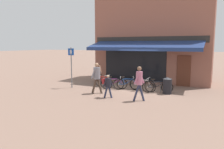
{
  "coord_description": "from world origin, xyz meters",
  "views": [
    {
      "loc": [
        4.68,
        -12.73,
        2.81
      ],
      "look_at": [
        -0.95,
        -1.26,
        1.05
      ],
      "focal_mm": 35.0,
      "sensor_mm": 36.0,
      "label": 1
    }
  ],
  "objects_px": {
    "parking_sign": "(71,63)",
    "bicycle_purple": "(114,83)",
    "pedestrian_adult": "(97,75)",
    "bicycle_black": "(157,87)",
    "pedestrian_second_adult": "(139,80)",
    "pedestrian_child": "(108,84)",
    "bicycle_silver": "(142,85)",
    "bicycle_red": "(103,81)",
    "bicycle_blue": "(127,84)",
    "litter_bin": "(167,86)"
  },
  "relations": [
    {
      "from": "pedestrian_second_adult",
      "to": "litter_bin",
      "type": "relative_size",
      "value": 1.83
    },
    {
      "from": "bicycle_blue",
      "to": "pedestrian_child",
      "type": "distance_m",
      "value": 2.48
    },
    {
      "from": "bicycle_blue",
      "to": "litter_bin",
      "type": "height_order",
      "value": "litter_bin"
    },
    {
      "from": "bicycle_purple",
      "to": "bicycle_blue",
      "type": "relative_size",
      "value": 1.04
    },
    {
      "from": "pedestrian_adult",
      "to": "parking_sign",
      "type": "height_order",
      "value": "parking_sign"
    },
    {
      "from": "bicycle_purple",
      "to": "litter_bin",
      "type": "height_order",
      "value": "litter_bin"
    },
    {
      "from": "pedestrian_adult",
      "to": "pedestrian_second_adult",
      "type": "height_order",
      "value": "pedestrian_adult"
    },
    {
      "from": "bicycle_purple",
      "to": "pedestrian_child",
      "type": "xyz_separation_m",
      "value": [
        0.69,
        -2.22,
        0.4
      ]
    },
    {
      "from": "pedestrian_adult",
      "to": "litter_bin",
      "type": "bearing_deg",
      "value": 22.99
    },
    {
      "from": "litter_bin",
      "to": "bicycle_red",
      "type": "bearing_deg",
      "value": 178.56
    },
    {
      "from": "pedestrian_adult",
      "to": "pedestrian_second_adult",
      "type": "distance_m",
      "value": 2.81
    },
    {
      "from": "bicycle_silver",
      "to": "litter_bin",
      "type": "distance_m",
      "value": 1.49
    },
    {
      "from": "bicycle_blue",
      "to": "pedestrian_adult",
      "type": "height_order",
      "value": "pedestrian_adult"
    },
    {
      "from": "pedestrian_child",
      "to": "bicycle_black",
      "type": "bearing_deg",
      "value": 54.51
    },
    {
      "from": "bicycle_silver",
      "to": "parking_sign",
      "type": "xyz_separation_m",
      "value": [
        -4.51,
        -0.96,
        1.21
      ]
    },
    {
      "from": "litter_bin",
      "to": "bicycle_silver",
      "type": "bearing_deg",
      "value": -179.99
    },
    {
      "from": "bicycle_black",
      "to": "pedestrian_second_adult",
      "type": "distance_m",
      "value": 2.35
    },
    {
      "from": "bicycle_red",
      "to": "bicycle_purple",
      "type": "bearing_deg",
      "value": 5.61
    },
    {
      "from": "bicycle_silver",
      "to": "bicycle_black",
      "type": "relative_size",
      "value": 1.01
    },
    {
      "from": "litter_bin",
      "to": "parking_sign",
      "type": "distance_m",
      "value": 6.17
    },
    {
      "from": "bicycle_blue",
      "to": "parking_sign",
      "type": "relative_size",
      "value": 0.59
    },
    {
      "from": "bicycle_black",
      "to": "litter_bin",
      "type": "xyz_separation_m",
      "value": [
        0.56,
        0.03,
        0.11
      ]
    },
    {
      "from": "bicycle_red",
      "to": "pedestrian_adult",
      "type": "height_order",
      "value": "pedestrian_adult"
    },
    {
      "from": "pedestrian_adult",
      "to": "bicycle_black",
      "type": "bearing_deg",
      "value": 26.31
    },
    {
      "from": "bicycle_silver",
      "to": "pedestrian_child",
      "type": "distance_m",
      "value": 2.64
    },
    {
      "from": "bicycle_purple",
      "to": "parking_sign",
      "type": "xyz_separation_m",
      "value": [
        -2.65,
        -0.84,
        1.24
      ]
    },
    {
      "from": "bicycle_purple",
      "to": "bicycle_black",
      "type": "distance_m",
      "value": 2.78
    },
    {
      "from": "bicycle_red",
      "to": "bicycle_black",
      "type": "xyz_separation_m",
      "value": [
        3.66,
        -0.14,
        -0.01
      ]
    },
    {
      "from": "bicycle_purple",
      "to": "bicycle_blue",
      "type": "height_order",
      "value": "bicycle_blue"
    },
    {
      "from": "pedestrian_child",
      "to": "parking_sign",
      "type": "bearing_deg",
      "value": 164.18
    },
    {
      "from": "parking_sign",
      "to": "bicycle_black",
      "type": "bearing_deg",
      "value": 9.69
    },
    {
      "from": "bicycle_silver",
      "to": "pedestrian_adult",
      "type": "height_order",
      "value": "pedestrian_adult"
    },
    {
      "from": "bicycle_black",
      "to": "litter_bin",
      "type": "distance_m",
      "value": 0.57
    },
    {
      "from": "bicycle_red",
      "to": "litter_bin",
      "type": "relative_size",
      "value": 1.74
    },
    {
      "from": "bicycle_red",
      "to": "pedestrian_second_adult",
      "type": "distance_m",
      "value": 4.11
    },
    {
      "from": "bicycle_blue",
      "to": "bicycle_black",
      "type": "height_order",
      "value": "bicycle_blue"
    },
    {
      "from": "bicycle_black",
      "to": "pedestrian_adult",
      "type": "bearing_deg",
      "value": -170.96
    },
    {
      "from": "bicycle_blue",
      "to": "parking_sign",
      "type": "distance_m",
      "value": 3.81
    },
    {
      "from": "parking_sign",
      "to": "bicycle_purple",
      "type": "bearing_deg",
      "value": 17.53
    },
    {
      "from": "pedestrian_adult",
      "to": "litter_bin",
      "type": "height_order",
      "value": "pedestrian_adult"
    },
    {
      "from": "bicycle_red",
      "to": "pedestrian_child",
      "type": "distance_m",
      "value": 2.93
    },
    {
      "from": "bicycle_silver",
      "to": "parking_sign",
      "type": "height_order",
      "value": "parking_sign"
    },
    {
      "from": "bicycle_red",
      "to": "pedestrian_child",
      "type": "bearing_deg",
      "value": -37.18
    },
    {
      "from": "bicycle_blue",
      "to": "parking_sign",
      "type": "bearing_deg",
      "value": 169.37
    },
    {
      "from": "bicycle_silver",
      "to": "pedestrian_child",
      "type": "relative_size",
      "value": 1.39
    },
    {
      "from": "pedestrian_second_adult",
      "to": "parking_sign",
      "type": "relative_size",
      "value": 0.67
    },
    {
      "from": "bicycle_silver",
      "to": "bicycle_red",
      "type": "bearing_deg",
      "value": -172.18
    },
    {
      "from": "litter_bin",
      "to": "bicycle_black",
      "type": "bearing_deg",
      "value": -176.72
    },
    {
      "from": "bicycle_silver",
      "to": "bicycle_purple",
      "type": "bearing_deg",
      "value": -166.23
    },
    {
      "from": "bicycle_black",
      "to": "bicycle_blue",
      "type": "bearing_deg",
      "value": 157.02
    }
  ]
}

